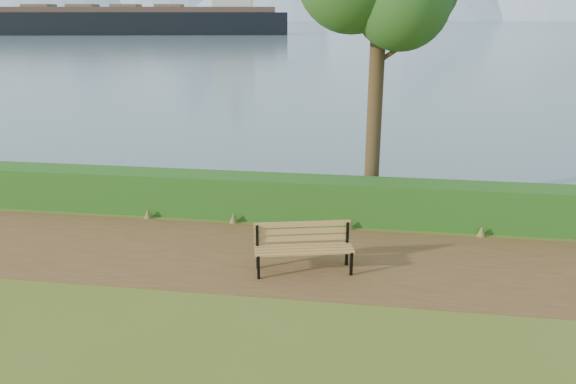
# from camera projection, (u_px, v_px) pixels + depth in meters

# --- Properties ---
(ground) EXTENTS (140.00, 140.00, 0.00)m
(ground) POSITION_uv_depth(u_px,v_px,m) (263.00, 263.00, 11.07)
(ground) COLOR #525E1A
(ground) RESTS_ON ground
(path) EXTENTS (40.00, 3.40, 0.01)m
(path) POSITION_uv_depth(u_px,v_px,m) (266.00, 256.00, 11.35)
(path) COLOR #54361D
(path) RESTS_ON ground
(hedge) EXTENTS (32.00, 0.85, 1.00)m
(hedge) POSITION_uv_depth(u_px,v_px,m) (283.00, 198.00, 13.36)
(hedge) COLOR #1D4F16
(hedge) RESTS_ON ground
(water) EXTENTS (700.00, 510.00, 0.00)m
(water) POSITION_uv_depth(u_px,v_px,m) (371.00, 23.00, 255.87)
(water) COLOR #405568
(water) RESTS_ON ground
(bench) EXTENTS (1.93, 0.96, 0.93)m
(bench) POSITION_uv_depth(u_px,v_px,m) (303.00, 244.00, 10.60)
(bench) COLOR black
(bench) RESTS_ON ground
(cargo_ship) EXTENTS (66.17, 21.99, 19.85)m
(cargo_ship) POSITION_uv_depth(u_px,v_px,m) (148.00, 21.00, 122.75)
(cargo_ship) COLOR black
(cargo_ship) RESTS_ON ground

